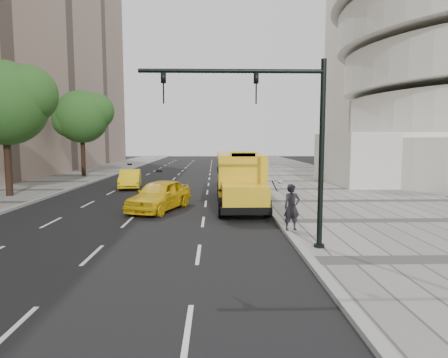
{
  "coord_description": "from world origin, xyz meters",
  "views": [
    {
      "loc": [
        3.05,
        -22.13,
        3.75
      ],
      "look_at": [
        3.5,
        -4.0,
        1.9
      ],
      "focal_mm": 30.0,
      "sensor_mm": 36.0,
      "label": 1
    }
  ],
  "objects_px": {
    "traffic_signal": "(280,131)",
    "pedestrian": "(292,207)",
    "taxi_near": "(160,195)",
    "tree_b": "(6,102)",
    "taxi_far": "(130,179)",
    "school_bus": "(238,173)",
    "tree_c": "(83,116)"
  },
  "relations": [
    {
      "from": "traffic_signal",
      "to": "pedestrian",
      "type": "bearing_deg",
      "value": 68.45
    },
    {
      "from": "taxi_near",
      "to": "pedestrian",
      "type": "bearing_deg",
      "value": -21.77
    },
    {
      "from": "tree_b",
      "to": "taxi_far",
      "type": "relative_size",
      "value": 1.99
    },
    {
      "from": "school_bus",
      "to": "taxi_far",
      "type": "distance_m",
      "value": 10.73
    },
    {
      "from": "tree_b",
      "to": "traffic_signal",
      "type": "bearing_deg",
      "value": -38.62
    },
    {
      "from": "tree_b",
      "to": "traffic_signal",
      "type": "xyz_separation_m",
      "value": [
        15.59,
        -12.45,
        -2.13
      ]
    },
    {
      "from": "traffic_signal",
      "to": "taxi_far",
      "type": "bearing_deg",
      "value": 116.98
    },
    {
      "from": "tree_c",
      "to": "school_bus",
      "type": "height_order",
      "value": "tree_c"
    },
    {
      "from": "pedestrian",
      "to": "traffic_signal",
      "type": "height_order",
      "value": "traffic_signal"
    },
    {
      "from": "tree_b",
      "to": "traffic_signal",
      "type": "relative_size",
      "value": 1.39
    },
    {
      "from": "tree_c",
      "to": "taxi_far",
      "type": "bearing_deg",
      "value": -53.5
    },
    {
      "from": "tree_c",
      "to": "taxi_near",
      "type": "distance_m",
      "value": 22.16
    },
    {
      "from": "taxi_near",
      "to": "traffic_signal",
      "type": "bearing_deg",
      "value": -37.09
    },
    {
      "from": "pedestrian",
      "to": "taxi_far",
      "type": "bearing_deg",
      "value": 111.25
    },
    {
      "from": "pedestrian",
      "to": "school_bus",
      "type": "bearing_deg",
      "value": 89.4
    },
    {
      "from": "school_bus",
      "to": "traffic_signal",
      "type": "xyz_separation_m",
      "value": [
        0.69,
        -10.63,
        2.33
      ]
    },
    {
      "from": "tree_b",
      "to": "school_bus",
      "type": "xyz_separation_m",
      "value": [
        14.9,
        -1.82,
        -4.45
      ]
    },
    {
      "from": "tree_c",
      "to": "taxi_far",
      "type": "distance_m",
      "value": 12.53
    },
    {
      "from": "tree_c",
      "to": "taxi_near",
      "type": "xyz_separation_m",
      "value": [
        10.46,
        -18.77,
        -5.41
      ]
    },
    {
      "from": "school_bus",
      "to": "pedestrian",
      "type": "height_order",
      "value": "school_bus"
    },
    {
      "from": "taxi_near",
      "to": "taxi_far",
      "type": "bearing_deg",
      "value": 130.57
    },
    {
      "from": "school_bus",
      "to": "traffic_signal",
      "type": "distance_m",
      "value": 10.91
    },
    {
      "from": "tree_b",
      "to": "school_bus",
      "type": "bearing_deg",
      "value": -6.97
    },
    {
      "from": "taxi_far",
      "to": "pedestrian",
      "type": "distance_m",
      "value": 17.99
    },
    {
      "from": "pedestrian",
      "to": "taxi_near",
      "type": "bearing_deg",
      "value": 126.85
    },
    {
      "from": "tree_b",
      "to": "tree_c",
      "type": "height_order",
      "value": "tree_b"
    },
    {
      "from": "school_bus",
      "to": "taxi_near",
      "type": "relative_size",
      "value": 2.37
    },
    {
      "from": "tree_b",
      "to": "tree_c",
      "type": "bearing_deg",
      "value": 90.01
    },
    {
      "from": "taxi_far",
      "to": "traffic_signal",
      "type": "bearing_deg",
      "value": -71.81
    },
    {
      "from": "taxi_near",
      "to": "pedestrian",
      "type": "distance_m",
      "value": 8.1
    },
    {
      "from": "school_bus",
      "to": "taxi_near",
      "type": "height_order",
      "value": "school_bus"
    },
    {
      "from": "taxi_far",
      "to": "traffic_signal",
      "type": "height_order",
      "value": "traffic_signal"
    }
  ]
}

